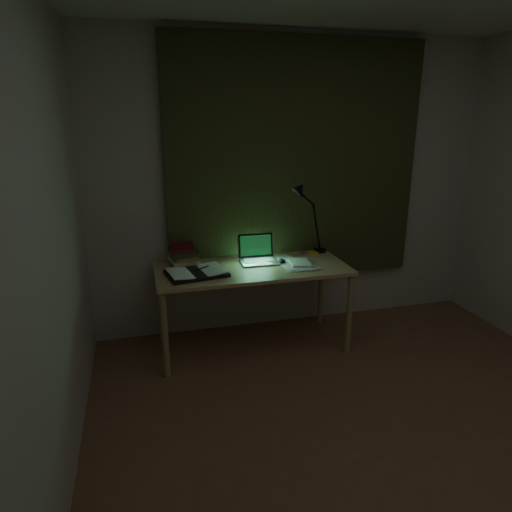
{
  "coord_description": "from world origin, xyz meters",
  "views": [
    {
      "loc": [
        -1.32,
        -1.73,
        1.84
      ],
      "look_at": [
        -0.48,
        1.47,
        0.82
      ],
      "focal_mm": 32.0,
      "sensor_mm": 36.0,
      "label": 1
    }
  ],
  "objects_px": {
    "desk": "(252,307)",
    "laptop": "(259,250)",
    "open_textbook": "(196,272)",
    "loose_papers": "(293,263)",
    "desk_lamp": "(321,218)",
    "book_stack": "(183,255)"
  },
  "relations": [
    {
      "from": "laptop",
      "to": "loose_papers",
      "type": "bearing_deg",
      "value": -21.45
    },
    {
      "from": "book_stack",
      "to": "loose_papers",
      "type": "distance_m",
      "value": 0.88
    },
    {
      "from": "desk",
      "to": "book_stack",
      "type": "xyz_separation_m",
      "value": [
        -0.52,
        0.19,
        0.43
      ]
    },
    {
      "from": "desk",
      "to": "book_stack",
      "type": "bearing_deg",
      "value": 159.87
    },
    {
      "from": "desk_lamp",
      "to": "laptop",
      "type": "bearing_deg",
      "value": -171.97
    },
    {
      "from": "open_textbook",
      "to": "desk_lamp",
      "type": "relative_size",
      "value": 0.72
    },
    {
      "from": "open_textbook",
      "to": "desk_lamp",
      "type": "height_order",
      "value": "desk_lamp"
    },
    {
      "from": "desk",
      "to": "laptop",
      "type": "distance_m",
      "value": 0.47
    },
    {
      "from": "desk",
      "to": "loose_papers",
      "type": "xyz_separation_m",
      "value": [
        0.34,
        -0.01,
        0.36
      ]
    },
    {
      "from": "loose_papers",
      "to": "desk_lamp",
      "type": "bearing_deg",
      "value": 38.65
    },
    {
      "from": "open_textbook",
      "to": "loose_papers",
      "type": "distance_m",
      "value": 0.79
    },
    {
      "from": "book_stack",
      "to": "desk_lamp",
      "type": "relative_size",
      "value": 0.41
    },
    {
      "from": "open_textbook",
      "to": "desk",
      "type": "bearing_deg",
      "value": -1.27
    },
    {
      "from": "open_textbook",
      "to": "loose_papers",
      "type": "xyz_separation_m",
      "value": [
        0.79,
        0.06,
        -0.01
      ]
    },
    {
      "from": "book_stack",
      "to": "desk_lamp",
      "type": "xyz_separation_m",
      "value": [
        1.2,
        0.08,
        0.22
      ]
    },
    {
      "from": "desk_lamp",
      "to": "desk",
      "type": "bearing_deg",
      "value": -166.7
    },
    {
      "from": "loose_papers",
      "to": "desk_lamp",
      "type": "distance_m",
      "value": 0.53
    },
    {
      "from": "desk",
      "to": "desk_lamp",
      "type": "xyz_separation_m",
      "value": [
        0.68,
        0.27,
        0.65
      ]
    },
    {
      "from": "loose_papers",
      "to": "laptop",
      "type": "bearing_deg",
      "value": 158.01
    },
    {
      "from": "open_textbook",
      "to": "laptop",
      "type": "bearing_deg",
      "value": 6.92
    },
    {
      "from": "book_stack",
      "to": "laptop",
      "type": "bearing_deg",
      "value": -9.03
    },
    {
      "from": "desk",
      "to": "open_textbook",
      "type": "xyz_separation_m",
      "value": [
        -0.45,
        -0.07,
        0.36
      ]
    }
  ]
}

